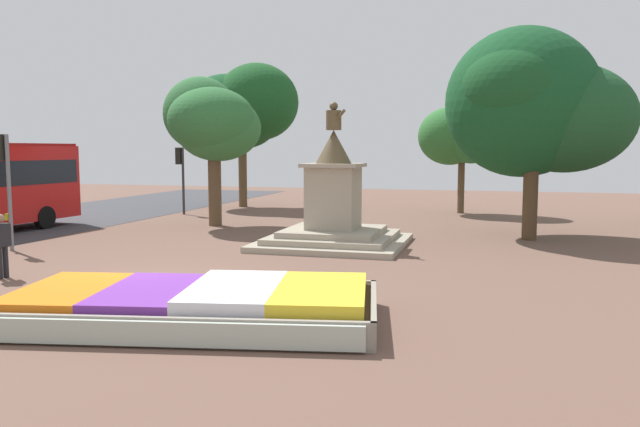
% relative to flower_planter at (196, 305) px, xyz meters
% --- Properties ---
extents(ground_plane, '(72.09, 72.09, 0.00)m').
position_rel_flower_planter_xyz_m(ground_plane, '(-2.33, 2.30, -0.30)').
color(ground_plane, brown).
extents(flower_planter, '(7.16, 4.38, 0.68)m').
position_rel_flower_planter_xyz_m(flower_planter, '(0.00, 0.00, 0.00)').
color(flower_planter, '#38281C').
rests_on(flower_planter, ground_plane).
extents(statue_monument, '(4.61, 4.61, 4.62)m').
position_rel_flower_planter_xyz_m(statue_monument, '(0.16, 9.46, 0.73)').
color(statue_monument, '#A09682').
rests_on(statue_monument, ground_plane).
extents(traffic_light_mid_block, '(0.41, 0.30, 3.57)m').
position_rel_flower_planter_xyz_m(traffic_light_mid_block, '(-9.24, 5.73, 2.16)').
color(traffic_light_mid_block, slate).
rests_on(traffic_light_mid_block, ground_plane).
extents(traffic_light_far_corner, '(0.41, 0.30, 3.20)m').
position_rel_flower_planter_xyz_m(traffic_light_far_corner, '(-9.29, 16.91, 1.95)').
color(traffic_light_far_corner, '#2D2D33').
rests_on(traffic_light_far_corner, ground_plane).
extents(pedestrian_with_handbag, '(0.25, 0.57, 1.57)m').
position_rel_flower_planter_xyz_m(pedestrian_with_handbag, '(-6.27, 2.23, 0.59)').
color(pedestrian_with_handbag, black).
rests_on(pedestrian_with_handbag, ground_plane).
extents(park_tree_behind_statue, '(6.47, 5.51, 7.38)m').
position_rel_flower_planter_xyz_m(park_tree_behind_statue, '(6.38, 13.09, 4.34)').
color(park_tree_behind_statue, '#4C3823').
rests_on(park_tree_behind_statue, ground_plane).
extents(park_tree_far_right, '(6.14, 4.76, 7.66)m').
position_rel_flower_planter_xyz_m(park_tree_far_right, '(-7.83, 21.26, 4.99)').
color(park_tree_far_right, brown).
rests_on(park_tree_far_right, ground_plane).
extents(park_tree_street_side, '(3.98, 4.15, 6.04)m').
position_rel_flower_planter_xyz_m(park_tree_street_side, '(-5.88, 13.15, 3.92)').
color(park_tree_street_side, brown).
rests_on(park_tree_street_side, ground_plane).
extents(park_tree_mid_canopy, '(4.22, 3.31, 5.55)m').
position_rel_flower_planter_xyz_m(park_tree_mid_canopy, '(3.60, 20.84, 3.57)').
color(park_tree_mid_canopy, brown).
rests_on(park_tree_mid_canopy, ground_plane).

